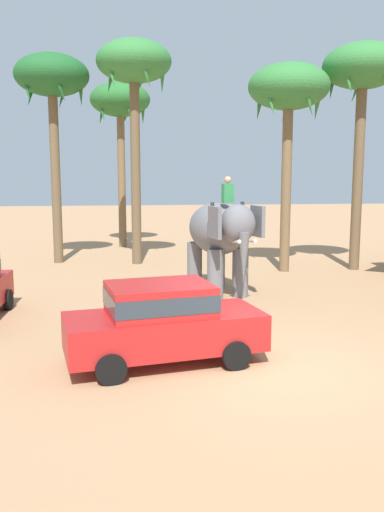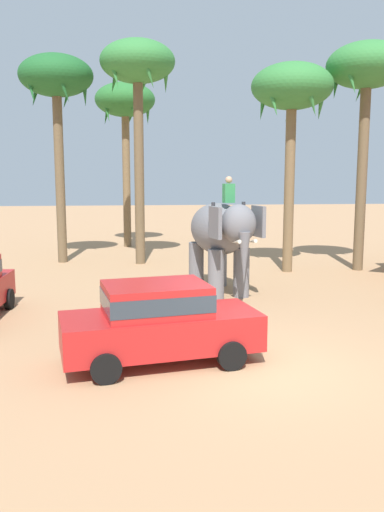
{
  "view_description": "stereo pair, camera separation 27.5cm",
  "coord_description": "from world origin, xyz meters",
  "px_view_note": "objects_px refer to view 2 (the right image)",
  "views": [
    {
      "loc": [
        -2.7,
        -10.14,
        3.92
      ],
      "look_at": [
        -0.78,
        4.94,
        1.6
      ],
      "focal_mm": 37.34,
      "sensor_mm": 36.0,
      "label": 1
    },
    {
      "loc": [
        -2.43,
        -10.18,
        3.92
      ],
      "look_at": [
        -0.78,
        4.94,
        1.6
      ],
      "focal_mm": 37.34,
      "sensor_mm": 36.0,
      "label": 2
    }
  ],
  "objects_px": {
    "palm_tree_left_of_road": "(56,83)",
    "palm_tree_far_back": "(367,73)",
    "elephant_with_mahout": "(221,234)",
    "palm_tree_leaning_seaward": "(125,105)",
    "car_sedan_foreground": "(159,320)",
    "palm_tree_near_hut": "(292,93)",
    "palm_tree_behind_elephant": "(138,70)"
  },
  "relations": [
    {
      "from": "palm_tree_near_hut",
      "to": "palm_tree_leaning_seaward",
      "type": "bearing_deg",
      "value": 127.9
    },
    {
      "from": "elephant_with_mahout",
      "to": "palm_tree_leaning_seaward",
      "type": "relative_size",
      "value": 0.46
    },
    {
      "from": "palm_tree_behind_elephant",
      "to": "palm_tree_leaning_seaward",
      "type": "xyz_separation_m",
      "value": [
        -0.63,
        5.81,
        -0.73
      ]
    },
    {
      "from": "car_sedan_foreground",
      "to": "elephant_with_mahout",
      "type": "height_order",
      "value": "elephant_with_mahout"
    },
    {
      "from": "palm_tree_near_hut",
      "to": "palm_tree_far_back",
      "type": "xyz_separation_m",
      "value": [
        3.04,
        0.04,
        0.8
      ]
    },
    {
      "from": "car_sedan_foreground",
      "to": "palm_tree_leaning_seaward",
      "type": "height_order",
      "value": "palm_tree_leaning_seaward"
    },
    {
      "from": "palm_tree_near_hut",
      "to": "elephant_with_mahout",
      "type": "bearing_deg",
      "value": -131.93
    },
    {
      "from": "elephant_with_mahout",
      "to": "palm_tree_leaning_seaward",
      "type": "bearing_deg",
      "value": 104.7
    },
    {
      "from": "car_sedan_foreground",
      "to": "palm_tree_far_back",
      "type": "height_order",
      "value": "palm_tree_far_back"
    },
    {
      "from": "elephant_with_mahout",
      "to": "palm_tree_near_hut",
      "type": "bearing_deg",
      "value": 48.07
    },
    {
      "from": "elephant_with_mahout",
      "to": "palm_tree_left_of_road",
      "type": "height_order",
      "value": "palm_tree_left_of_road"
    },
    {
      "from": "palm_tree_left_of_road",
      "to": "palm_tree_near_hut",
      "type": "bearing_deg",
      "value": -19.83
    },
    {
      "from": "palm_tree_near_hut",
      "to": "palm_tree_left_of_road",
      "type": "xyz_separation_m",
      "value": [
        -9.48,
        3.42,
        0.77
      ]
    },
    {
      "from": "palm_tree_left_of_road",
      "to": "elephant_with_mahout",
      "type": "bearing_deg",
      "value": -49.71
    },
    {
      "from": "palm_tree_leaning_seaward",
      "to": "elephant_with_mahout",
      "type": "bearing_deg",
      "value": -75.3
    },
    {
      "from": "palm_tree_near_hut",
      "to": "car_sedan_foreground",
      "type": "bearing_deg",
      "value": -119.42
    },
    {
      "from": "palm_tree_left_of_road",
      "to": "palm_tree_far_back",
      "type": "relative_size",
      "value": 1.0
    },
    {
      "from": "palm_tree_leaning_seaward",
      "to": "palm_tree_far_back",
      "type": "bearing_deg",
      "value": -41.19
    },
    {
      "from": "car_sedan_foreground",
      "to": "palm_tree_near_hut",
      "type": "relative_size",
      "value": 0.53
    },
    {
      "from": "car_sedan_foreground",
      "to": "palm_tree_near_hut",
      "type": "height_order",
      "value": "palm_tree_near_hut"
    },
    {
      "from": "palm_tree_near_hut",
      "to": "palm_tree_leaning_seaward",
      "type": "distance_m",
      "value": 10.75
    },
    {
      "from": "car_sedan_foreground",
      "to": "palm_tree_far_back",
      "type": "distance_m",
      "value": 15.18
    },
    {
      "from": "palm_tree_left_of_road",
      "to": "palm_tree_far_back",
      "type": "xyz_separation_m",
      "value": [
        12.51,
        -3.37,
        0.03
      ]
    },
    {
      "from": "palm_tree_near_hut",
      "to": "palm_tree_left_of_road",
      "type": "bearing_deg",
      "value": 160.17
    },
    {
      "from": "palm_tree_behind_elephant",
      "to": "palm_tree_near_hut",
      "type": "relative_size",
      "value": 1.16
    },
    {
      "from": "elephant_with_mahout",
      "to": "palm_tree_far_back",
      "type": "distance_m",
      "value": 9.53
    },
    {
      "from": "car_sedan_foreground",
      "to": "palm_tree_left_of_road",
      "type": "height_order",
      "value": "palm_tree_left_of_road"
    },
    {
      "from": "palm_tree_far_back",
      "to": "palm_tree_behind_elephant",
      "type": "bearing_deg",
      "value": 163.79
    },
    {
      "from": "car_sedan_foreground",
      "to": "palm_tree_left_of_road",
      "type": "xyz_separation_m",
      "value": [
        -3.73,
        13.6,
        6.95
      ]
    },
    {
      "from": "palm_tree_far_back",
      "to": "palm_tree_near_hut",
      "type": "bearing_deg",
      "value": -179.15
    },
    {
      "from": "palm_tree_leaning_seaward",
      "to": "palm_tree_left_of_road",
      "type": "bearing_deg",
      "value": -119.65
    },
    {
      "from": "elephant_with_mahout",
      "to": "palm_tree_far_back",
      "type": "relative_size",
      "value": 0.44
    }
  ]
}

